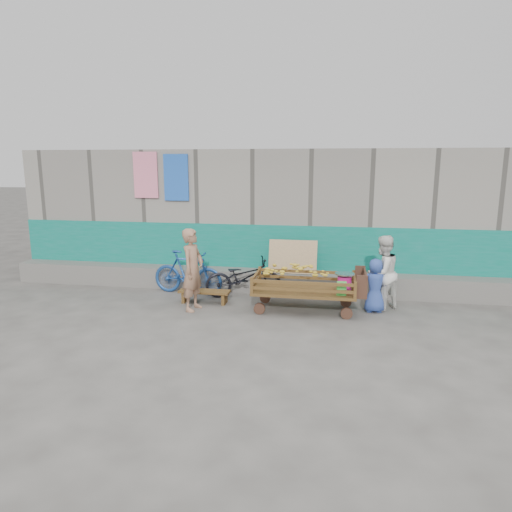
% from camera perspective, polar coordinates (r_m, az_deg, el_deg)
% --- Properties ---
extents(ground, '(80.00, 80.00, 0.00)m').
position_cam_1_polar(ground, '(7.63, 0.65, -9.25)').
color(ground, '#4D4A46').
rests_on(ground, ground).
extents(building_wall, '(12.00, 3.50, 3.00)m').
position_cam_1_polar(building_wall, '(11.22, 4.02, 5.16)').
color(building_wall, gray).
rests_on(building_wall, ground).
extents(banana_cart, '(2.05, 0.94, 0.88)m').
position_cam_1_polar(banana_cart, '(8.47, 5.81, -2.98)').
color(banana_cart, '#51351C').
rests_on(banana_cart, ground).
extents(bench, '(1.01, 0.30, 0.25)m').
position_cam_1_polar(bench, '(9.06, -6.45, -4.70)').
color(bench, '#51351C').
rests_on(bench, ground).
extents(vendor_man, '(0.47, 0.62, 1.54)m').
position_cam_1_polar(vendor_man, '(8.52, -7.91, -1.71)').
color(vendor_man, '#A07257').
rests_on(vendor_man, ground).
extents(woman, '(0.87, 0.85, 1.41)m').
position_cam_1_polar(woman, '(8.81, 15.53, -2.04)').
color(woman, white).
rests_on(woman, ground).
extents(child, '(0.53, 0.39, 1.00)m').
position_cam_1_polar(child, '(8.67, 14.65, -3.59)').
color(child, '#314DA4').
rests_on(child, ground).
extents(bicycle_dark, '(1.64, 1.00, 0.82)m').
position_cam_1_polar(bicycle_dark, '(9.36, -1.57, -2.69)').
color(bicycle_dark, black).
rests_on(bicycle_dark, ground).
extents(bicycle_blue, '(1.57, 0.61, 0.92)m').
position_cam_1_polar(bicycle_blue, '(9.65, -8.53, -2.05)').
color(bicycle_blue, '#1F4B95').
rests_on(bicycle_blue, ground).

